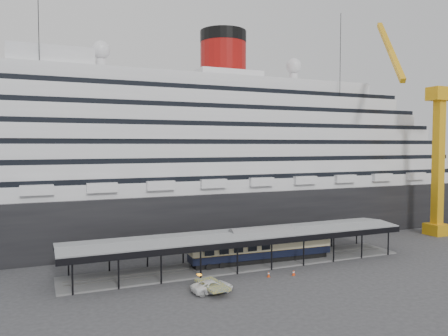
{
  "coord_description": "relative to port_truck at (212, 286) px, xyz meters",
  "views": [
    {
      "loc": [
        -29.64,
        -56.9,
        19.08
      ],
      "look_at": [
        -2.03,
        8.0,
        15.38
      ],
      "focal_mm": 35.0,
      "sensor_mm": 36.0,
      "label": 1
    }
  ],
  "objects": [
    {
      "name": "ground",
      "position": [
        9.22,
        5.05,
        -0.77
      ],
      "size": [
        200.0,
        200.0,
        0.0
      ],
      "primitive_type": "plane",
      "color": "#343436",
      "rests_on": "ground"
    },
    {
      "name": "cruise_ship",
      "position": [
        9.27,
        37.05,
        17.58
      ],
      "size": [
        130.0,
        30.0,
        43.9
      ],
      "color": "black",
      "rests_on": "ground"
    },
    {
      "name": "platform_canopy",
      "position": [
        9.22,
        10.05,
        1.59
      ],
      "size": [
        56.0,
        9.18,
        5.3
      ],
      "color": "slate",
      "rests_on": "ground"
    },
    {
      "name": "crane_yellow",
      "position": [
        56.29,
        15.59,
        19.19
      ],
      "size": [
        23.83,
        18.78,
        47.6
      ],
      "color": "gold",
      "rests_on": "ground"
    },
    {
      "name": "port_truck",
      "position": [
        0.0,
        0.0,
        0.0
      ],
      "size": [
        5.72,
        2.95,
        1.54
      ],
      "primitive_type": "imported",
      "rotation": [
        0.0,
        0.0,
        1.64
      ],
      "color": "white",
      "rests_on": "ground"
    },
    {
      "name": "pullman_carriage",
      "position": [
        12.52,
        10.05,
        2.08
      ],
      "size": [
        24.19,
        4.16,
        23.64
      ],
      "rotation": [
        0.0,
        0.0,
        -0.04
      ],
      "color": "black",
      "rests_on": "ground"
    },
    {
      "name": "traffic_cone_left",
      "position": [
        9.9,
        2.89,
        -0.35
      ],
      "size": [
        0.5,
        0.5,
        0.85
      ],
      "rotation": [
        0.0,
        0.0,
        -0.17
      ],
      "color": "red",
      "rests_on": "ground"
    },
    {
      "name": "traffic_cone_mid",
      "position": [
        13.59,
        2.11,
        -0.38
      ],
      "size": [
        0.53,
        0.53,
        0.79
      ],
      "rotation": [
        0.0,
        0.0,
        -0.38
      ],
      "color": "red",
      "rests_on": "ground"
    },
    {
      "name": "traffic_cone_right",
      "position": [
        13.95,
        2.5,
        -0.43
      ],
      "size": [
        0.42,
        0.42,
        0.68
      ],
      "rotation": [
        0.0,
        0.0,
        0.24
      ],
      "color": "red",
      "rests_on": "ground"
    }
  ]
}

